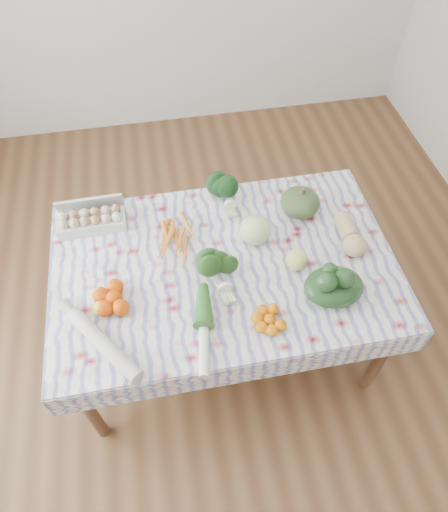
{
  "coord_description": "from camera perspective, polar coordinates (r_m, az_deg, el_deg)",
  "views": [
    {
      "loc": [
        -0.24,
        -1.29,
        2.53
      ],
      "look_at": [
        0.0,
        0.0,
        0.82
      ],
      "focal_mm": 32.0,
      "sensor_mm": 36.0,
      "label": 1
    }
  ],
  "objects": [
    {
      "name": "tablecloth",
      "position": [
        2.21,
        0.0,
        -1.01
      ],
      "size": [
        1.66,
        1.06,
        0.01
      ],
      "primitive_type": "cube",
      "color": "silver",
      "rests_on": "dining_table"
    },
    {
      "name": "spinach_bag",
      "position": [
        2.11,
        13.54,
        -3.74
      ],
      "size": [
        0.34,
        0.31,
        0.12
      ],
      "primitive_type": "ellipsoid",
      "rotation": [
        0.0,
        0.0,
        -0.41
      ],
      "color": "black",
      "rests_on": "tablecloth"
    },
    {
      "name": "grapefruit",
      "position": [
        2.18,
        9.05,
        -0.47
      ],
      "size": [
        0.14,
        0.14,
        0.1
      ],
      "primitive_type": "sphere",
      "rotation": [
        0.0,
        0.0,
        -0.44
      ],
      "color": "#D8D867",
      "rests_on": "tablecloth"
    },
    {
      "name": "broccoli",
      "position": [
        2.08,
        -0.29,
        -2.49
      ],
      "size": [
        0.19,
        0.19,
        0.13
      ],
      "primitive_type": "ellipsoid",
      "rotation": [
        0.0,
        0.0,
        0.1
      ],
      "color": "#224A19",
      "rests_on": "tablecloth"
    },
    {
      "name": "kale_bunch",
      "position": [
        2.41,
        0.44,
        7.84
      ],
      "size": [
        0.18,
        0.16,
        0.15
      ],
      "primitive_type": "ellipsoid",
      "rotation": [
        0.0,
        0.0,
        0.08
      ],
      "color": "#113612",
      "rests_on": "tablecloth"
    },
    {
      "name": "mandarin_cluster",
      "position": [
        2.01,
        5.75,
        -7.83
      ],
      "size": [
        0.21,
        0.21,
        0.06
      ],
      "primitive_type": "cube",
      "rotation": [
        0.0,
        0.0,
        0.16
      ],
      "color": "orange",
      "rests_on": "tablecloth"
    },
    {
      "name": "dining_table",
      "position": [
        2.27,
        0.0,
        -2.18
      ],
      "size": [
        1.6,
        1.0,
        0.75
      ],
      "color": "brown",
      "rests_on": "ground"
    },
    {
      "name": "kabocha_squash",
      "position": [
        2.41,
        9.49,
        6.65
      ],
      "size": [
        0.21,
        0.21,
        0.13
      ],
      "primitive_type": "ellipsoid",
      "rotation": [
        0.0,
        0.0,
        -0.01
      ],
      "color": "#3A5028",
      "rests_on": "tablecloth"
    },
    {
      "name": "egg_carton",
      "position": [
        2.41,
        -16.24,
        4.19
      ],
      "size": [
        0.34,
        0.14,
        0.09
      ],
      "primitive_type": "cube",
      "rotation": [
        0.0,
        0.0,
        0.02
      ],
      "color": "#BBBBB6",
      "rests_on": "tablecloth"
    },
    {
      "name": "leek",
      "position": [
        1.98,
        -2.55,
        -9.31
      ],
      "size": [
        0.11,
        0.42,
        0.05
      ],
      "primitive_type": "cylinder",
      "rotation": [
        1.57,
        0.0,
        -0.15
      ],
      "color": "white",
      "rests_on": "tablecloth"
    },
    {
      "name": "daikon",
      "position": [
        2.0,
        -14.82,
        -10.56
      ],
      "size": [
        0.33,
        0.41,
        0.07
      ],
      "primitive_type": "cylinder",
      "rotation": [
        1.57,
        0.0,
        0.64
      ],
      "color": "beige",
      "rests_on": "tablecloth"
    },
    {
      "name": "ground",
      "position": [
        2.85,
        0.0,
        -10.08
      ],
      "size": [
        4.5,
        4.5,
        0.0
      ],
      "primitive_type": "plane",
      "color": "brown",
      "rests_on": "ground"
    },
    {
      "name": "orange_cluster",
      "position": [
        2.1,
        -13.62,
        -5.14
      ],
      "size": [
        0.28,
        0.28,
        0.08
      ],
      "primitive_type": "cube",
      "rotation": [
        0.0,
        0.0,
        0.19
      ],
      "color": "#E24904",
      "rests_on": "tablecloth"
    },
    {
      "name": "carrot_bunch",
      "position": [
        2.28,
        -5.78,
        2.0
      ],
      "size": [
        0.24,
        0.22,
        0.04
      ],
      "primitive_type": "cube",
      "rotation": [
        0.0,
        0.0,
        -0.05
      ],
      "color": "orange",
      "rests_on": "tablecloth"
    },
    {
      "name": "butternut_squash",
      "position": [
        2.33,
        15.53,
        2.66
      ],
      "size": [
        0.12,
        0.25,
        0.11
      ],
      "primitive_type": "ellipsoid",
      "rotation": [
        0.0,
        0.0,
        -0.03
      ],
      "color": "tan",
      "rests_on": "tablecloth"
    },
    {
      "name": "cabbage",
      "position": [
        2.24,
        3.93,
        3.28
      ],
      "size": [
        0.2,
        0.2,
        0.15
      ],
      "primitive_type": "sphere",
      "rotation": [
        0.0,
        0.0,
        -0.41
      ],
      "color": "#BFD88B",
      "rests_on": "tablecloth"
    }
  ]
}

